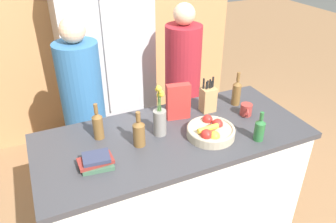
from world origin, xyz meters
TOP-DOWN VIEW (x-y plane):
  - kitchen_island at (0.00, 0.00)m, footprint 1.82×0.80m
  - back_wall_wood at (0.00, 1.80)m, footprint 3.02×0.12m
  - refrigerator at (-0.09, 1.44)m, footprint 0.85×0.62m
  - fruit_bowl at (0.21, -0.12)m, footprint 0.32×0.32m
  - knife_block at (0.36, 0.18)m, footprint 0.10×0.09m
  - flower_vase at (-0.09, 0.04)m, footprint 0.09×0.09m
  - cereal_box at (0.11, 0.18)m, footprint 0.18×0.09m
  - coffee_mug at (0.58, 0.01)m, footprint 0.09×0.11m
  - book_stack at (-0.55, -0.11)m, footprint 0.21×0.16m
  - bottle_oil at (-0.47, 0.16)m, footprint 0.07×0.07m
  - bottle_vinegar at (-0.25, -0.02)m, footprint 0.08×0.08m
  - bottle_wine at (0.61, 0.18)m, footprint 0.07×0.07m
  - bottle_water at (0.47, -0.28)m, footprint 0.07×0.07m
  - person_at_sink at (-0.47, 0.68)m, footprint 0.33×0.33m
  - person_in_blue at (0.45, 0.79)m, footprint 0.32×0.32m

SIDE VIEW (x-z plane):
  - kitchen_island at x=0.00m, z-range 0.00..0.93m
  - person_in_blue at x=0.45m, z-range 0.10..1.69m
  - person_at_sink at x=-0.47m, z-range 0.10..1.70m
  - book_stack at x=-0.55m, z-range 0.93..1.00m
  - fruit_bowl at x=0.21m, z-range 0.92..1.02m
  - coffee_mug at x=0.58m, z-range 0.93..1.02m
  - refrigerator at x=-0.09m, z-range 0.00..1.95m
  - bottle_water at x=0.47m, z-range 0.91..1.11m
  - bottle_vinegar at x=-0.25m, z-range 0.90..1.14m
  - knife_block at x=0.36m, z-range 0.90..1.16m
  - bottle_oil at x=-0.47m, z-range 0.90..1.15m
  - bottle_wine at x=0.61m, z-range 0.90..1.17m
  - flower_vase at x=-0.09m, z-range 0.87..1.23m
  - cereal_box at x=0.11m, z-range 0.93..1.19m
  - back_wall_wood at x=0.00m, z-range 0.00..2.60m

